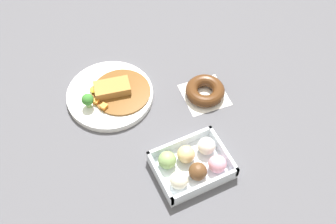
# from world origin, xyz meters

# --- Properties ---
(ground_plane) EXTENTS (1.60, 1.60, 0.00)m
(ground_plane) POSITION_xyz_m (0.00, 0.00, 0.00)
(ground_plane) COLOR #4C4C51
(curry_plate) EXTENTS (0.24, 0.24, 0.06)m
(curry_plate) POSITION_xyz_m (-0.06, 0.11, 0.01)
(curry_plate) COLOR white
(curry_plate) RESTS_ON ground_plane
(donut_box) EXTENTS (0.18, 0.14, 0.06)m
(donut_box) POSITION_xyz_m (0.04, -0.19, 0.02)
(donut_box) COLOR silver
(donut_box) RESTS_ON ground_plane
(chocolate_ring_donut) EXTENTS (0.13, 0.13, 0.04)m
(chocolate_ring_donut) POSITION_xyz_m (0.19, 0.01, 0.02)
(chocolate_ring_donut) COLOR white
(chocolate_ring_donut) RESTS_ON ground_plane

